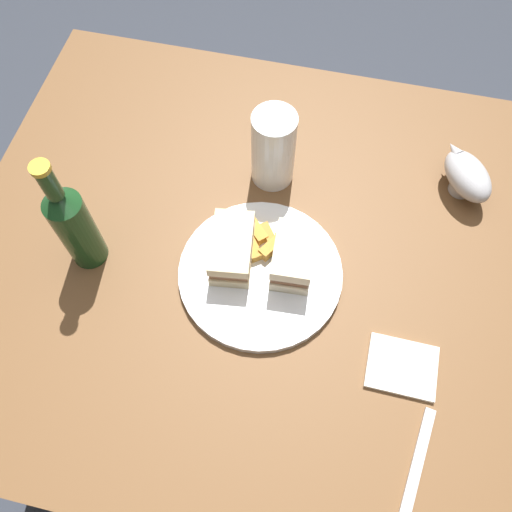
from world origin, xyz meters
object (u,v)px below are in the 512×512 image
at_px(gravy_boat, 467,176).
at_px(cider_bottle, 74,225).
at_px(sandwich_half_right, 232,249).
at_px(pint_glass, 272,152).
at_px(sandwich_half_left, 293,257).
at_px(fork, 416,468).
at_px(napkin, 402,367).
at_px(plate, 260,273).

distance_m(gravy_boat, cider_bottle, 0.69).
xyz_separation_m(sandwich_half_right, pint_glass, (-0.03, -0.20, 0.02)).
xyz_separation_m(sandwich_half_left, cider_bottle, (0.35, 0.05, 0.05)).
distance_m(cider_bottle, fork, 0.64).
bearing_deg(napkin, sandwich_half_right, -22.29).
height_order(sandwich_half_left, pint_glass, pint_glass).
bearing_deg(cider_bottle, fork, 158.85).
relative_size(sandwich_half_right, cider_bottle, 0.49).
relative_size(sandwich_half_left, sandwich_half_right, 0.87).
bearing_deg(pint_glass, fork, 124.10).
bearing_deg(cider_bottle, sandwich_half_right, -170.32).
relative_size(cider_bottle, napkin, 2.33).
bearing_deg(sandwich_half_left, sandwich_half_right, 3.43).
height_order(sandwich_half_right, gravy_boat, sandwich_half_right).
relative_size(plate, cider_bottle, 1.10).
xyz_separation_m(plate, pint_glass, (0.03, -0.21, 0.06)).
height_order(sandwich_half_left, fork, sandwich_half_left).
height_order(sandwich_half_left, sandwich_half_right, sandwich_half_left).
xyz_separation_m(pint_glass, napkin, (-0.28, 0.32, -0.06)).
distance_m(pint_glass, cider_bottle, 0.37).
distance_m(sandwich_half_right, cider_bottle, 0.26).
height_order(sandwich_half_left, cider_bottle, cider_bottle).
bearing_deg(gravy_boat, pint_glass, 7.40).
distance_m(sandwich_half_left, napkin, 0.25).
bearing_deg(napkin, sandwich_half_left, -32.92).
height_order(plate, sandwich_half_left, sandwich_half_left).
height_order(gravy_boat, fork, gravy_boat).
bearing_deg(gravy_boat, fork, 85.90).
xyz_separation_m(sandwich_half_left, napkin, (-0.20, 0.13, -0.04)).
bearing_deg(cider_bottle, sandwich_half_left, -172.14).
height_order(plate, napkin, plate).
distance_m(sandwich_half_left, cider_bottle, 0.36).
bearing_deg(pint_glass, sandwich_half_right, 81.98).
bearing_deg(sandwich_half_left, plate, 24.51).
xyz_separation_m(napkin, fork, (-0.04, 0.15, -0.00)).
bearing_deg(cider_bottle, gravy_boat, -155.74).
height_order(sandwich_half_right, napkin, sandwich_half_right).
distance_m(sandwich_half_right, pint_glass, 0.20).
height_order(pint_glass, fork, pint_glass).
bearing_deg(plate, sandwich_half_left, -155.49).
distance_m(pint_glass, napkin, 0.43).
distance_m(pint_glass, gravy_boat, 0.36).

